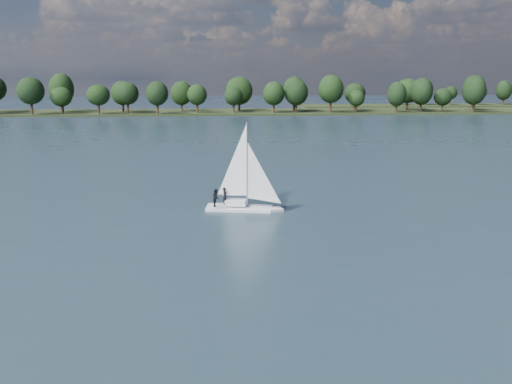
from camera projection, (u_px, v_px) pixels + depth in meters
ground at (191, 143)px, 124.23m from camera, size 700.00×700.00×0.00m
far_shore at (198, 113)px, 233.64m from camera, size 660.00×40.00×1.50m
far_shore_back at (510, 106)px, 294.05m from camera, size 220.00×30.00×1.40m
sailboat at (240, 185)px, 60.76m from camera, size 7.84×3.63×9.96m
treeline at (204, 93)px, 228.42m from camera, size 562.28×73.80×18.49m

